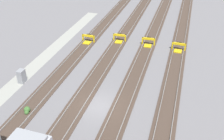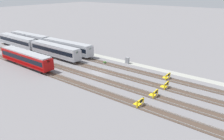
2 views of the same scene
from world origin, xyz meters
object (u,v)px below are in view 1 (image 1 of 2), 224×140
object	(u,v)px
bumper_stop_middle_track	(148,42)
electrical_cabinet	(22,76)
bumper_stop_nearest_track	(88,39)
bumper_stop_far_inner_track	(178,48)
weed_clump	(27,110)
bumper_stop_near_inner_track	(119,39)

from	to	relation	value
bumper_stop_middle_track	electrical_cabinet	xyz separation A→B (m)	(13.91, -12.37, 0.29)
bumper_stop_nearest_track	electrical_cabinet	size ratio (longest dim) A/B	1.25
bumper_stop_far_inner_track	weed_clump	distance (m)	22.40
bumper_stop_middle_track	electrical_cabinet	world-z (taller)	electrical_cabinet
bumper_stop_nearest_track	bumper_stop_near_inner_track	bearing A→B (deg)	110.25
electrical_cabinet	bumper_stop_middle_track	bearing A→B (deg)	138.35
bumper_stop_nearest_track	bumper_stop_near_inner_track	size ratio (longest dim) A/B	1.00
bumper_stop_far_inner_track	bumper_stop_near_inner_track	bearing A→B (deg)	-93.56
bumper_stop_far_inner_track	weed_clump	bearing A→B (deg)	-36.49
bumper_stop_near_inner_track	bumper_stop_far_inner_track	xyz separation A→B (m)	(0.56, 8.92, 0.00)
bumper_stop_nearest_track	bumper_stop_middle_track	size ratio (longest dim) A/B	1.00
bumper_stop_middle_track	bumper_stop_far_inner_track	world-z (taller)	same
bumper_stop_nearest_track	electrical_cabinet	xyz separation A→B (m)	(12.33, -3.41, 0.29)
bumper_stop_nearest_track	bumper_stop_far_inner_track	bearing A→B (deg)	94.69
weed_clump	bumper_stop_middle_track	bearing A→B (deg)	154.37
bumper_stop_middle_track	electrical_cabinet	size ratio (longest dim) A/B	1.26
bumper_stop_middle_track	weed_clump	size ratio (longest dim) A/B	2.18
bumper_stop_nearest_track	bumper_stop_near_inner_track	distance (m)	4.79
electrical_cabinet	bumper_stop_far_inner_track	bearing A→B (deg)	128.61
electrical_cabinet	bumper_stop_near_inner_track	bearing A→B (deg)	150.55
bumper_stop_middle_track	weed_clump	distance (m)	20.50
bumper_stop_near_inner_track	weed_clump	bearing A→B (deg)	-13.32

